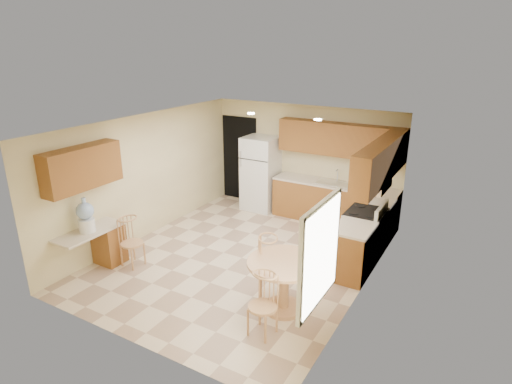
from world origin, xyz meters
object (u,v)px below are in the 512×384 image
Objects in this scene: chair_table_a at (268,263)px; chair_desk at (128,239)px; stove at (364,234)px; refrigerator at (261,173)px; dining_table at (284,278)px; chair_table_b at (259,302)px; water_crock at (86,217)px.

chair_table_a is 1.11× the size of chair_desk.
refrigerator is at bearing 157.01° from stove.
chair_table_b is at bearing -90.00° from dining_table.
water_crock is at bearing 3.16° from chair_table_b.
refrigerator is 4.26m from water_crock.
chair_table_a is (-0.88, -2.10, 0.14)m from stove.
refrigerator is at bearing 124.11° from dining_table.
chair_desk is at bearing -99.24° from refrigerator.
stove is 2.28m from chair_table_a.
chair_desk is at bearing -175.82° from dining_table.
refrigerator is 1.75× the size of chair_table_a.
chair_desk is (-2.60, -0.37, -0.06)m from chair_table_a.
dining_table is 1.22× the size of chair_desk.
stove is (2.88, -1.22, -0.40)m from refrigerator.
water_crock reaches higher than stove.
refrigerator is at bearing 75.73° from water_crock.
stove reaches higher than chair_table_b.
dining_table is (2.35, -3.47, -0.34)m from refrigerator.
chair_desk is (-3.47, -2.47, 0.08)m from stove.
dining_table is 1.82× the size of water_crock.
dining_table is 0.74m from chair_table_b.
stove reaches higher than chair_desk.
chair_table_b is at bearing -60.81° from refrigerator.
chair_desk is (-2.95, -0.22, 0.02)m from dining_table.
stove is 1.21× the size of chair_table_b.
dining_table is 1.10× the size of chair_table_a.
chair_table_b is (0.35, -0.89, -0.06)m from chair_table_a.
chair_table_b is 3.44m from water_crock.
stove is 4.92m from water_crock.
chair_table_a is at bearing 14.90° from water_crock.
dining_table is 1.21× the size of chair_table_b.
chair_desk is 0.80m from water_crock.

